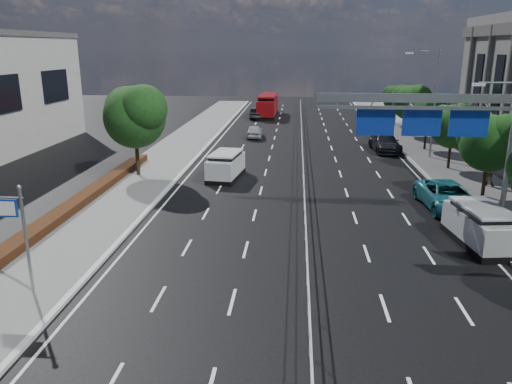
{
  "coord_description": "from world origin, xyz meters",
  "views": [
    {
      "loc": [
        -0.56,
        -16.56,
        9.13
      ],
      "look_at": [
        -2.43,
        6.44,
        2.4
      ],
      "focal_mm": 35.0,
      "sensor_mm": 36.0,
      "label": 1
    }
  ],
  "objects_px": {
    "near_car_dark": "(257,114)",
    "silver_minivan": "(481,226)",
    "pedestrian_b": "(489,174)",
    "red_bus": "(268,105)",
    "toilet_sign": "(12,221)",
    "white_minivan": "(226,165)",
    "parked_car_teal": "(447,196)",
    "overhead_gantry": "(437,117)",
    "near_car_silver": "(255,131)",
    "parked_car_dark": "(385,142)"
  },
  "relations": [
    {
      "from": "red_bus",
      "to": "parked_car_dark",
      "type": "bearing_deg",
      "value": -61.25
    },
    {
      "from": "toilet_sign",
      "to": "near_car_dark",
      "type": "distance_m",
      "value": 49.48
    },
    {
      "from": "red_bus",
      "to": "silver_minivan",
      "type": "distance_m",
      "value": 47.23
    },
    {
      "from": "parked_car_teal",
      "to": "parked_car_dark",
      "type": "distance_m",
      "value": 16.96
    },
    {
      "from": "white_minivan",
      "to": "parked_car_teal",
      "type": "relative_size",
      "value": 0.82
    },
    {
      "from": "near_car_silver",
      "to": "silver_minivan",
      "type": "distance_m",
      "value": 31.34
    },
    {
      "from": "red_bus",
      "to": "near_car_silver",
      "type": "bearing_deg",
      "value": -90.1
    },
    {
      "from": "near_car_dark",
      "to": "pedestrian_b",
      "type": "bearing_deg",
      "value": 121.29
    },
    {
      "from": "overhead_gantry",
      "to": "near_car_silver",
      "type": "height_order",
      "value": "overhead_gantry"
    },
    {
      "from": "white_minivan",
      "to": "parked_car_dark",
      "type": "relative_size",
      "value": 0.84
    },
    {
      "from": "silver_minivan",
      "to": "parked_car_dark",
      "type": "xyz_separation_m",
      "value": [
        -0.8,
        22.42,
        -0.15
      ]
    },
    {
      "from": "silver_minivan",
      "to": "near_car_dark",
      "type": "bearing_deg",
      "value": 101.0
    },
    {
      "from": "white_minivan",
      "to": "near_car_dark",
      "type": "height_order",
      "value": "white_minivan"
    },
    {
      "from": "near_car_silver",
      "to": "overhead_gantry",
      "type": "bearing_deg",
      "value": 113.19
    },
    {
      "from": "near_car_silver",
      "to": "near_car_dark",
      "type": "distance_m",
      "value": 14.25
    },
    {
      "from": "parked_car_teal",
      "to": "near_car_dark",
      "type": "bearing_deg",
      "value": 106.58
    },
    {
      "from": "near_car_silver",
      "to": "parked_car_dark",
      "type": "distance_m",
      "value": 13.77
    },
    {
      "from": "overhead_gantry",
      "to": "near_car_dark",
      "type": "bearing_deg",
      "value": 107.8
    },
    {
      "from": "near_car_dark",
      "to": "near_car_silver",
      "type": "bearing_deg",
      "value": 95.4
    },
    {
      "from": "overhead_gantry",
      "to": "parked_car_dark",
      "type": "height_order",
      "value": "overhead_gantry"
    },
    {
      "from": "parked_car_teal",
      "to": "red_bus",
      "type": "bearing_deg",
      "value": 103.53
    },
    {
      "from": "toilet_sign",
      "to": "overhead_gantry",
      "type": "xyz_separation_m",
      "value": [
        17.69,
        10.05,
        2.66
      ]
    },
    {
      "from": "parked_car_teal",
      "to": "overhead_gantry",
      "type": "bearing_deg",
      "value": -132.91
    },
    {
      "from": "toilet_sign",
      "to": "parked_car_dark",
      "type": "bearing_deg",
      "value": 57.48
    },
    {
      "from": "white_minivan",
      "to": "silver_minivan",
      "type": "height_order",
      "value": "same"
    },
    {
      "from": "near_car_silver",
      "to": "parked_car_teal",
      "type": "bearing_deg",
      "value": 118.04
    },
    {
      "from": "white_minivan",
      "to": "pedestrian_b",
      "type": "xyz_separation_m",
      "value": [
        17.96,
        -1.03,
        0.02
      ]
    },
    {
      "from": "near_car_dark",
      "to": "silver_minivan",
      "type": "relative_size",
      "value": 0.86
    },
    {
      "from": "overhead_gantry",
      "to": "parked_car_dark",
      "type": "distance_m",
      "value": 19.51
    },
    {
      "from": "red_bus",
      "to": "silver_minivan",
      "type": "bearing_deg",
      "value": -73.04
    },
    {
      "from": "pedestrian_b",
      "to": "red_bus",
      "type": "bearing_deg",
      "value": -43.46
    },
    {
      "from": "parked_car_teal",
      "to": "pedestrian_b",
      "type": "height_order",
      "value": "pedestrian_b"
    },
    {
      "from": "parked_car_dark",
      "to": "silver_minivan",
      "type": "bearing_deg",
      "value": -91.32
    },
    {
      "from": "toilet_sign",
      "to": "red_bus",
      "type": "relative_size",
      "value": 0.44
    },
    {
      "from": "white_minivan",
      "to": "red_bus",
      "type": "bearing_deg",
      "value": 95.28
    },
    {
      "from": "overhead_gantry",
      "to": "parked_car_teal",
      "type": "height_order",
      "value": "overhead_gantry"
    },
    {
      "from": "toilet_sign",
      "to": "silver_minivan",
      "type": "height_order",
      "value": "toilet_sign"
    },
    {
      "from": "silver_minivan",
      "to": "parked_car_teal",
      "type": "xyz_separation_m",
      "value": [
        0.0,
        5.48,
        -0.16
      ]
    },
    {
      "from": "overhead_gantry",
      "to": "parked_car_teal",
      "type": "relative_size",
      "value": 1.82
    },
    {
      "from": "overhead_gantry",
      "to": "near_car_silver",
      "type": "bearing_deg",
      "value": 115.05
    },
    {
      "from": "near_car_silver",
      "to": "parked_car_teal",
      "type": "height_order",
      "value": "parked_car_teal"
    },
    {
      "from": "red_bus",
      "to": "toilet_sign",
      "type": "bearing_deg",
      "value": -95.85
    },
    {
      "from": "red_bus",
      "to": "pedestrian_b",
      "type": "xyz_separation_m",
      "value": [
        16.91,
        -34.92,
        -0.56
      ]
    },
    {
      "from": "red_bus",
      "to": "pedestrian_b",
      "type": "distance_m",
      "value": 38.8
    },
    {
      "from": "pedestrian_b",
      "to": "overhead_gantry",
      "type": "bearing_deg",
      "value": 71.72
    },
    {
      "from": "toilet_sign",
      "to": "near_car_silver",
      "type": "bearing_deg",
      "value": 80.16
    },
    {
      "from": "toilet_sign",
      "to": "near_car_dark",
      "type": "relative_size",
      "value": 1.05
    },
    {
      "from": "white_minivan",
      "to": "parked_car_dark",
      "type": "bearing_deg",
      "value": 46.82
    },
    {
      "from": "white_minivan",
      "to": "parked_car_teal",
      "type": "height_order",
      "value": "white_minivan"
    },
    {
      "from": "white_minivan",
      "to": "silver_minivan",
      "type": "relative_size",
      "value": 0.96
    }
  ]
}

